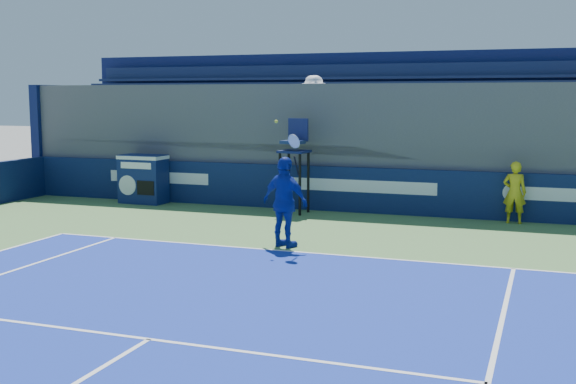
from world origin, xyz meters
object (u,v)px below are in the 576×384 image
(ball_person, at_px, (515,192))
(umpire_chair, at_px, (295,155))
(tennis_player, at_px, (285,202))
(match_clock, at_px, (143,178))

(ball_person, relative_size, umpire_chair, 0.60)
(umpire_chair, height_order, tennis_player, tennis_player)
(ball_person, bearing_deg, umpire_chair, 4.64)
(ball_person, height_order, umpire_chair, umpire_chair)
(match_clock, distance_m, umpire_chair, 4.74)
(ball_person, bearing_deg, tennis_player, 47.85)
(match_clock, bearing_deg, ball_person, 0.76)
(match_clock, height_order, umpire_chair, umpire_chair)
(umpire_chair, xyz_separation_m, tennis_player, (1.26, -4.14, -0.59))
(tennis_player, bearing_deg, umpire_chair, 106.96)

